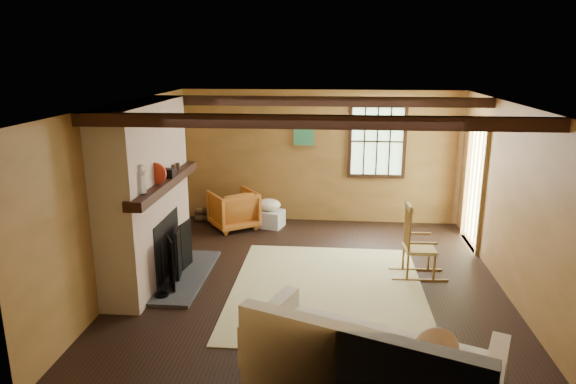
# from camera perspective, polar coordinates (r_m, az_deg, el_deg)

# --- Properties ---
(ground) EXTENTS (5.50, 5.50, 0.00)m
(ground) POSITION_cam_1_polar(r_m,az_deg,el_deg) (7.07, 2.79, -10.03)
(ground) COLOR black
(ground) RESTS_ON ground
(room_envelope) EXTENTS (5.02, 5.52, 2.44)m
(room_envelope) POSITION_cam_1_polar(r_m,az_deg,el_deg) (6.79, 4.92, 3.45)
(room_envelope) COLOR #A06838
(room_envelope) RESTS_ON ground
(fireplace) EXTENTS (1.02, 2.30, 2.40)m
(fireplace) POSITION_cam_1_polar(r_m,az_deg,el_deg) (7.11, -15.31, -0.91)
(fireplace) COLOR #915838
(fireplace) RESTS_ON ground
(rug) EXTENTS (2.50, 3.00, 0.01)m
(rug) POSITION_cam_1_polar(r_m,az_deg,el_deg) (6.88, 4.40, -10.76)
(rug) COLOR #CABF86
(rug) RESTS_ON ground
(rocking_chair) EXTENTS (0.78, 0.45, 1.05)m
(rocking_chair) POSITION_cam_1_polar(r_m,az_deg,el_deg) (7.32, 14.11, -5.82)
(rocking_chair) COLOR tan
(rocking_chair) RESTS_ON ground
(sofa) EXTENTS (2.37, 1.70, 0.88)m
(sofa) POSITION_cam_1_polar(r_m,az_deg,el_deg) (4.82, 9.01, -18.93)
(sofa) COLOR white
(sofa) RESTS_ON ground
(firewood_pile) EXTENTS (0.71, 0.13, 0.26)m
(firewood_pile) POSITION_cam_1_polar(r_m,az_deg,el_deg) (9.57, -8.19, -2.55)
(firewood_pile) COLOR #503722
(firewood_pile) RESTS_ON ground
(laundry_basket) EXTENTS (0.58, 0.50, 0.30)m
(laundry_basket) POSITION_cam_1_polar(r_m,az_deg,el_deg) (9.21, -2.14, -2.96)
(laundry_basket) COLOR silver
(laundry_basket) RESTS_ON ground
(basket_pillow) EXTENTS (0.49, 0.43, 0.21)m
(basket_pillow) POSITION_cam_1_polar(r_m,az_deg,el_deg) (9.14, -2.15, -1.43)
(basket_pillow) COLOR white
(basket_pillow) RESTS_ON laundry_basket
(armchair) EXTENTS (1.04, 1.04, 0.69)m
(armchair) POSITION_cam_1_polar(r_m,az_deg,el_deg) (9.13, -6.09, -1.93)
(armchair) COLOR #BF6026
(armchair) RESTS_ON ground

